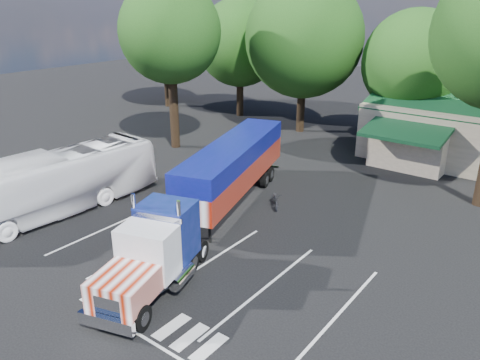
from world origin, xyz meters
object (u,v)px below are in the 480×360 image
Objects in this scene: semi_truck at (217,183)px; bicycle at (276,199)px; silver_sedan at (427,155)px; woman at (179,238)px; tour_bus at (52,184)px.

semi_truck is 4.03m from bicycle.
silver_sedan is (4.51, 12.84, 0.19)m from bicycle.
bicycle is (0.72, 7.09, -0.32)m from woman.
semi_truck is 10.11× the size of bicycle.
tour_bus is 25.09m from silver_sedan.
tour_bus is at bearing -165.55° from semi_truck.
tour_bus reaches higher than woman.
silver_sedan reaches higher than bicycle.
woman is at bearing -94.64° from semi_truck.
woman is 8.71m from tour_bus.
bicycle is 12.39m from tour_bus.
woman is at bearing 9.50° from tour_bus.
woman is 0.40× the size of silver_sedan.
bicycle is at bearing 43.87° from tour_bus.
woman is (0.82, -3.77, -1.37)m from semi_truck.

